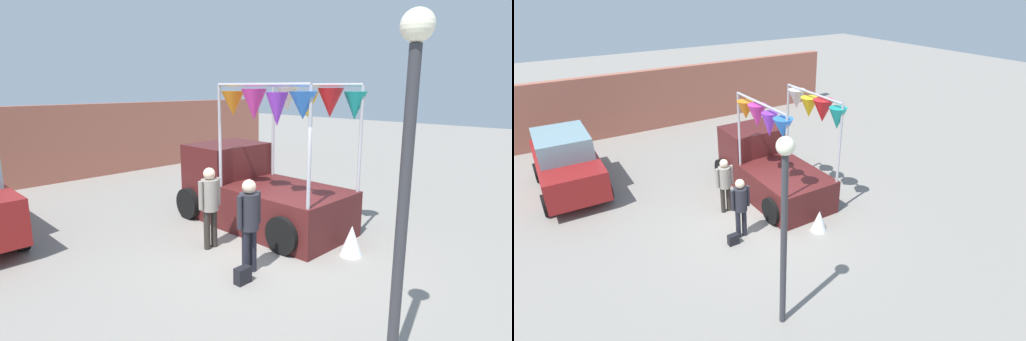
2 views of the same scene
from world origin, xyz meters
TOP-DOWN VIEW (x-y plane):
  - ground_plane at (0.00, 0.00)m, footprint 60.00×60.00m
  - vendor_truck at (1.16, 1.43)m, footprint 2.50×4.13m
  - parked_car at (-4.16, 4.85)m, footprint 1.88×4.00m
  - person_customer at (-0.82, -0.34)m, footprint 0.53×0.34m
  - person_vendor at (-0.60, 0.99)m, footprint 0.53×0.34m
  - handbag at (-1.17, -0.54)m, footprint 0.28×0.16m
  - street_lamp at (-1.54, -3.31)m, footprint 0.32×0.32m
  - brick_boundary_wall at (0.00, 9.13)m, footprint 18.00×0.36m
  - folded_kite_bundle_white at (1.06, -1.23)m, footprint 0.62×0.62m

SIDE VIEW (x-z plane):
  - ground_plane at x=0.00m, z-range 0.00..0.00m
  - handbag at x=-1.17m, z-range 0.00..0.28m
  - folded_kite_bundle_white at x=1.06m, z-range 0.00..0.60m
  - parked_car at x=-4.16m, z-range 0.00..1.88m
  - vendor_truck at x=1.16m, z-range -0.67..2.59m
  - person_vendor at x=-0.60m, z-range 0.17..1.82m
  - person_customer at x=-0.82m, z-range 0.17..1.85m
  - brick_boundary_wall at x=0.00m, z-range 0.00..2.60m
  - street_lamp at x=-1.54m, z-range 0.60..4.51m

